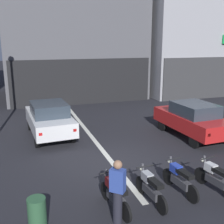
{
  "coord_description": "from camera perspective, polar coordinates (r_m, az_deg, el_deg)",
  "views": [
    {
      "loc": [
        -3.09,
        -9.24,
        4.42
      ],
      "look_at": [
        0.69,
        2.0,
        1.4
      ],
      "focal_mm": 44.91,
      "sensor_mm": 36.0,
      "label": 1
    }
  ],
  "objects": [
    {
      "name": "ground_plane",
      "position": [
        10.7,
        -0.07,
        -10.11
      ],
      "size": [
        120.0,
        120.0,
        0.0
      ],
      "primitive_type": "plane",
      "color": "#232328"
    },
    {
      "name": "lane_centre_line",
      "position": [
        16.16,
        -6.84,
        -1.67
      ],
      "size": [
        0.2,
        18.0,
        0.01
      ],
      "primitive_type": "cube",
      "color": "silver",
      "rests_on": "ground"
    },
    {
      "name": "building_mid_block",
      "position": [
        23.76,
        -8.37,
        17.38
      ],
      "size": [
        10.42,
        8.11,
        11.55
      ],
      "color": "#56565B",
      "rests_on": "ground"
    },
    {
      "name": "car_white_crossing_near",
      "position": [
        13.52,
        -12.64,
        -1.22
      ],
      "size": [
        2.02,
        4.2,
        1.64
      ],
      "color": "black",
      "rests_on": "ground"
    },
    {
      "name": "car_red_parked_kerbside",
      "position": [
        13.64,
        16.06,
        -1.3
      ],
      "size": [
        1.95,
        4.18,
        1.64
      ],
      "color": "black",
      "rests_on": "ground"
    },
    {
      "name": "motorcycle_red_row_leftmost",
      "position": [
        7.77,
        0.55,
        -16.36
      ],
      "size": [
        0.55,
        1.66,
        0.98
      ],
      "color": "black",
      "rests_on": "ground"
    },
    {
      "name": "motorcycle_silver_row_left_mid",
      "position": [
        8.13,
        7.83,
        -15.01
      ],
      "size": [
        0.55,
        1.67,
        0.98
      ],
      "color": "black",
      "rests_on": "ground"
    },
    {
      "name": "motorcycle_blue_row_centre",
      "position": [
        8.75,
        13.59,
        -13.06
      ],
      "size": [
        0.55,
        1.67,
        0.98
      ],
      "color": "black",
      "rests_on": "ground"
    },
    {
      "name": "motorcycle_white_row_right_mid",
      "position": [
        9.13,
        20.24,
        -12.38
      ],
      "size": [
        0.55,
        1.66,
        0.98
      ],
      "color": "black",
      "rests_on": "ground"
    },
    {
      "name": "person_by_motorcycles",
      "position": [
        7.1,
        1.15,
        -15.85
      ],
      "size": [
        0.41,
        0.4,
        1.67
      ],
      "color": "#23232D",
      "rests_on": "ground"
    },
    {
      "name": "trash_bin",
      "position": [
        7.28,
        -14.99,
        -19.53
      ],
      "size": [
        0.44,
        0.44,
        0.85
      ],
      "primitive_type": "cylinder",
      "color": "#2D5938",
      "rests_on": "ground"
    }
  ]
}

